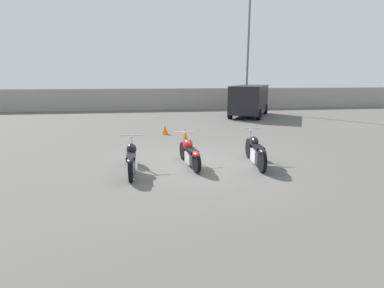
{
  "coord_description": "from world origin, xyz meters",
  "views": [
    {
      "loc": [
        -1.23,
        -8.85,
        2.62
      ],
      "look_at": [
        0.0,
        -0.19,
        0.65
      ],
      "focal_mm": 28.0,
      "sensor_mm": 36.0,
      "label": 1
    }
  ],
  "objects": [
    {
      "name": "traffic_cone_far",
      "position": [
        -0.56,
        4.91,
        0.21
      ],
      "size": [
        0.32,
        0.32,
        0.43
      ],
      "color": "orange",
      "rests_on": "ground_plane"
    },
    {
      "name": "ground_plane",
      "position": [
        0.0,
        0.0,
        0.0
      ],
      "size": [
        60.0,
        60.0,
        0.0
      ],
      "primitive_type": "plane",
      "color": "#5B5954"
    },
    {
      "name": "motorcycle_slot_0",
      "position": [
        -1.76,
        -0.73,
        0.4
      ],
      "size": [
        0.67,
        2.12,
        0.95
      ],
      "rotation": [
        0.0,
        0.0,
        0.02
      ],
      "color": "black",
      "rests_on": "ground_plane"
    },
    {
      "name": "motorcycle_slot_2",
      "position": [
        1.9,
        -0.46,
        0.43
      ],
      "size": [
        0.57,
        2.21,
        1.02
      ],
      "rotation": [
        0.0,
        0.0,
        -0.09
      ],
      "color": "black",
      "rests_on": "ground_plane"
    },
    {
      "name": "motorcycle_slot_1",
      "position": [
        -0.08,
        -0.28,
        0.41
      ],
      "size": [
        0.68,
        2.01,
        0.94
      ],
      "rotation": [
        0.0,
        0.0,
        0.15
      ],
      "color": "black",
      "rests_on": "ground_plane"
    },
    {
      "name": "fence_back",
      "position": [
        0.0,
        15.63,
        0.85
      ],
      "size": [
        40.0,
        0.04,
        1.7
      ],
      "color": "#9E998E",
      "rests_on": "ground_plane"
    },
    {
      "name": "traffic_cone_near",
      "position": [
        0.23,
        3.66,
        0.24
      ],
      "size": [
        0.27,
        0.27,
        0.47
      ],
      "color": "orange",
      "rests_on": "ground_plane"
    },
    {
      "name": "light_pole_left",
      "position": [
        6.25,
        13.83,
        5.21
      ],
      "size": [
        0.7,
        0.35,
        9.01
      ],
      "color": "slate",
      "rests_on": "ground_plane"
    },
    {
      "name": "parked_van",
      "position": [
        5.46,
        10.73,
        1.15
      ],
      "size": [
        3.88,
        5.0,
        2.06
      ],
      "rotation": [
        0.0,
        0.0,
        -0.49
      ],
      "color": "black",
      "rests_on": "ground_plane"
    }
  ]
}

